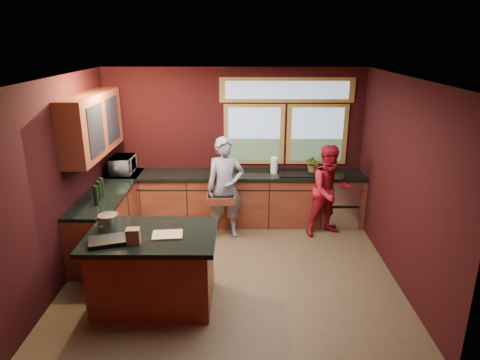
{
  "coord_description": "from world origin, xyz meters",
  "views": [
    {
      "loc": [
        0.15,
        -5.37,
        3.17
      ],
      "look_at": [
        0.11,
        0.4,
        1.24
      ],
      "focal_mm": 32.0,
      "sensor_mm": 36.0,
      "label": 1
    }
  ],
  "objects_px": {
    "island": "(154,268)",
    "cutting_board": "(167,235)",
    "person_red": "(330,191)",
    "person_grey": "(225,188)",
    "stock_pot": "(108,222)"
  },
  "relations": [
    {
      "from": "island",
      "to": "cutting_board",
      "type": "xyz_separation_m",
      "value": [
        0.2,
        -0.05,
        0.48
      ]
    },
    {
      "from": "person_red",
      "to": "stock_pot",
      "type": "height_order",
      "value": "person_red"
    },
    {
      "from": "cutting_board",
      "to": "stock_pot",
      "type": "xyz_separation_m",
      "value": [
        -0.75,
        0.2,
        0.08
      ]
    },
    {
      "from": "person_grey",
      "to": "cutting_board",
      "type": "xyz_separation_m",
      "value": [
        -0.6,
        -1.99,
        0.12
      ]
    },
    {
      "from": "island",
      "to": "stock_pot",
      "type": "bearing_deg",
      "value": 164.74
    },
    {
      "from": "person_red",
      "to": "stock_pot",
      "type": "xyz_separation_m",
      "value": [
        -3.07,
        -1.85,
        0.27
      ]
    },
    {
      "from": "person_grey",
      "to": "stock_pot",
      "type": "relative_size",
      "value": 6.99
    },
    {
      "from": "island",
      "to": "stock_pot",
      "type": "relative_size",
      "value": 6.46
    },
    {
      "from": "person_grey",
      "to": "person_red",
      "type": "bearing_deg",
      "value": -5.83
    },
    {
      "from": "person_red",
      "to": "island",
      "type": "bearing_deg",
      "value": -162.03
    },
    {
      "from": "person_red",
      "to": "cutting_board",
      "type": "bearing_deg",
      "value": -159.0
    },
    {
      "from": "person_red",
      "to": "stock_pot",
      "type": "relative_size",
      "value": 6.41
    },
    {
      "from": "island",
      "to": "person_red",
      "type": "bearing_deg",
      "value": 38.39
    },
    {
      "from": "island",
      "to": "person_red",
      "type": "distance_m",
      "value": 3.23
    },
    {
      "from": "island",
      "to": "stock_pot",
      "type": "distance_m",
      "value": 0.8
    }
  ]
}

